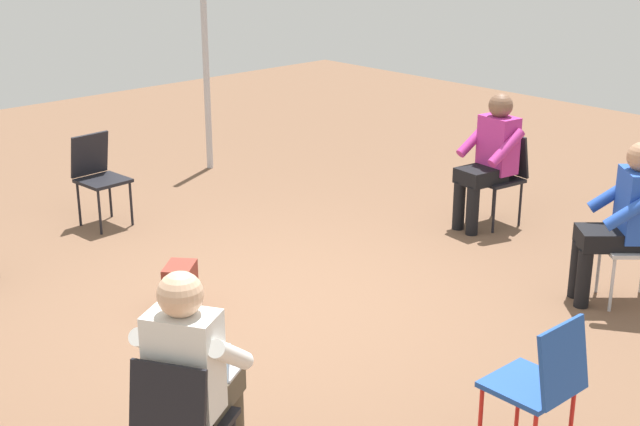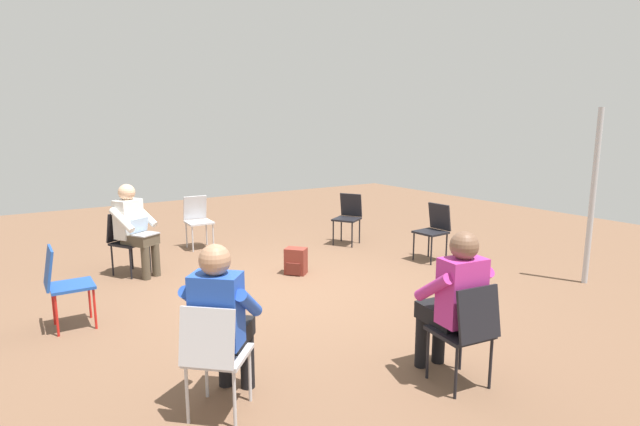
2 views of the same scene
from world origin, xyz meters
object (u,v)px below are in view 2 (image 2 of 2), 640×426
at_px(chair_north, 63,281).
at_px(person_in_magenta, 454,297).
at_px(person_with_laptop, 134,225).
at_px(person_in_blue, 222,315).
at_px(chair_southeast, 348,215).
at_px(chair_east, 198,218).
at_px(backpack_near_laptop_user, 296,263).
at_px(chair_northeast, 126,238).
at_px(chair_west, 467,328).
at_px(chair_northwest, 214,352).
at_px(chair_south, 434,228).

xyz_separation_m(chair_north, person_in_magenta, (-2.82, -2.46, 0.20)).
distance_m(person_with_laptop, person_in_blue, 3.63).
xyz_separation_m(chair_southeast, person_in_magenta, (-4.12, 2.04, 0.20)).
height_order(chair_east, person_in_blue, person_in_blue).
bearing_deg(chair_southeast, backpack_near_laptop_user, 90.71).
bearing_deg(chair_east, chair_northeast, 35.62).
xyz_separation_m(chair_east, backpack_near_laptop_user, (-2.15, -0.59, -0.34)).
relative_size(chair_west, chair_north, 1.00).
distance_m(chair_east, person_with_laptop, 1.60).
relative_size(chair_east, chair_north, 1.00).
height_order(chair_northeast, chair_north, same).
xyz_separation_m(chair_northeast, chair_northwest, (-3.89, 0.29, 0.00)).
xyz_separation_m(chair_northwest, chair_west, (-0.69, -1.77, 0.00)).
distance_m(chair_southeast, chair_west, 4.76).
bearing_deg(chair_northeast, person_with_laptop, 90.00).
bearing_deg(chair_south, person_with_laptop, 63.02).
relative_size(chair_west, person_with_laptop, 0.69).
height_order(chair_north, person_in_blue, person_in_blue).
bearing_deg(backpack_near_laptop_user, chair_northwest, 139.68).
bearing_deg(backpack_near_laptop_user, chair_west, 172.51).
distance_m(chair_northwest, chair_west, 1.90).
xyz_separation_m(person_with_laptop, person_in_magenta, (-4.27, -1.42, 0.00)).
height_order(chair_southeast, person_with_laptop, person_with_laptop).
relative_size(chair_south, person_in_magenta, 0.69).
xyz_separation_m(chair_south, person_in_magenta, (-2.58, 2.49, 0.20)).
bearing_deg(backpack_near_laptop_user, chair_east, 15.40).
relative_size(chair_west, person_in_magenta, 0.69).
height_order(chair_southeast, chair_south, same).
distance_m(chair_east, person_in_magenta, 5.28).
bearing_deg(chair_east, person_in_magenta, 94.71).
distance_m(person_in_blue, backpack_near_laptop_user, 3.28).
bearing_deg(chair_north, person_in_magenta, 41.97).
height_order(person_in_magenta, backpack_near_laptop_user, person_in_magenta).
bearing_deg(chair_north, chair_east, 138.05).
relative_size(chair_southeast, chair_north, 1.00).
height_order(chair_northeast, backpack_near_laptop_user, chair_northeast).
xyz_separation_m(chair_southeast, chair_north, (-1.30, 4.50, 0.00)).
xyz_separation_m(person_in_magenta, backpack_near_laptop_user, (3.12, -0.41, -0.54)).
bearing_deg(chair_east, person_in_blue, 74.81).
xyz_separation_m(chair_south, chair_northwest, (-2.05, 4.28, 0.00)).
distance_m(chair_north, person_in_blue, 2.32).
height_order(chair_south, chair_northwest, same).
relative_size(chair_northeast, chair_south, 1.00).
height_order(chair_east, person_with_laptop, person_with_laptop).
xyz_separation_m(chair_east, chair_south, (-2.69, -2.68, 0.00)).
bearing_deg(person_in_magenta, person_with_laptop, 116.55).
bearing_deg(chair_northeast, person_in_blue, 57.41).
bearing_deg(chair_northeast, chair_east, -177.04).
bearing_deg(chair_northwest, chair_northeast, 129.05).
bearing_deg(chair_east, chair_north, 49.84).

